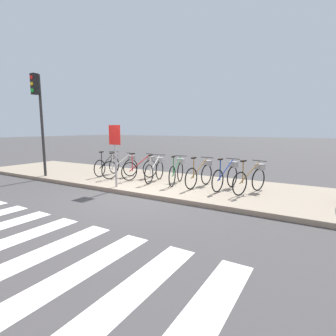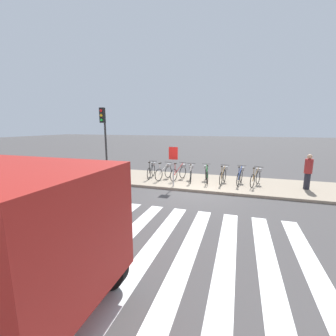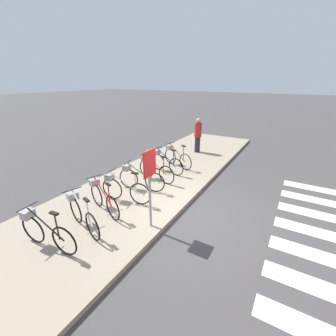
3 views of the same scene
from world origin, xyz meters
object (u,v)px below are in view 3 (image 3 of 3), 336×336
Objects in this scene: parked_bicycle_3 at (123,188)px; parked_bicycle_4 at (139,177)px; sign_post at (150,176)px; parked_bicycle_7 at (176,156)px; parked_bicycle_6 at (165,161)px; parked_bicycle_1 at (81,213)px; parked_bicycle_0 at (44,230)px; parked_bicycle_2 at (102,197)px; parked_bicycle_5 at (154,169)px; pedestrian at (198,135)px.

parked_bicycle_4 is at bearing 4.09° from parked_bicycle_3.
parked_bicycle_7 is at bearing 20.07° from sign_post.
parked_bicycle_1 is at bearing -177.98° from parked_bicycle_6.
sign_post reaches higher than parked_bicycle_1.
parked_bicycle_7 is at bearing -6.53° from parked_bicycle_6.
parked_bicycle_4 is 2.44m from parked_bicycle_7.
parked_bicycle_2 is at bearing 0.33° from parked_bicycle_0.
parked_bicycle_1 is 4.75m from parked_bicycle_7.
parked_bicycle_1 and parked_bicycle_7 have the same top height.
parked_bicycle_2 is 0.97× the size of parked_bicycle_3.
parked_bicycle_2 is 3.19m from parked_bicycle_6.
parked_bicycle_6 is at bearing -0.13° from parked_bicycle_2.
parked_bicycle_3 is at bearing -179.50° from parked_bicycle_7.
parked_bicycle_4 is 0.86m from parked_bicycle_5.
parked_bicycle_4 is (2.31, 0.09, 0.00)m from parked_bicycle_1.
parked_bicycle_2 is 0.96× the size of parked_bicycle_5.
pedestrian reaches higher than parked_bicycle_2.
parked_bicycle_3 is 3.27m from parked_bicycle_7.
parked_bicycle_2 is at bearing 10.44° from parked_bicycle_1.
parked_bicycle_5 is (3.17, 0.07, 0.00)m from parked_bicycle_1.
parked_bicycle_6 is (3.99, 0.14, 0.00)m from parked_bicycle_1.
parked_bicycle_0 is at bearing 139.21° from sign_post.
parked_bicycle_5 is at bearing -179.83° from pedestrian.
parked_bicycle_6 is (2.52, 0.11, 0.00)m from parked_bicycle_3.
sign_post is (-6.07, -1.44, 0.46)m from pedestrian.
parked_bicycle_7 is at bearing 0.50° from parked_bicycle_3.
parked_bicycle_2 is 0.78× the size of sign_post.
parked_bicycle_1 is 0.82m from parked_bicycle_2.
parked_bicycle_6 is 3.00m from pedestrian.
parked_bicycle_7 is (3.94, -0.09, 0.00)m from parked_bicycle_2.
pedestrian is at bearing 0.17° from parked_bicycle_5.
parked_bicycle_5 is (1.69, 0.05, 0.00)m from parked_bicycle_3.
parked_bicycle_0 and parked_bicycle_6 have the same top height.
parked_bicycle_4 is 0.99× the size of parked_bicycle_6.
parked_bicycle_2 is at bearing 178.64° from parked_bicycle_7.
parked_bicycle_3 and parked_bicycle_4 have the same top height.
parked_bicycle_0 and parked_bicycle_3 have the same top height.
parked_bicycle_6 is 0.76m from parked_bicycle_7.
parked_bicycle_0 is at bearing 179.59° from pedestrian.
parked_bicycle_3 is 0.81× the size of sign_post.
parked_bicycle_7 is at bearing -0.63° from parked_bicycle_5.
parked_bicycle_1 is 0.97× the size of parked_bicycle_5.
parked_bicycle_5 is at bearing 179.37° from parked_bicycle_7.
parked_bicycle_7 is (5.58, -0.08, 0.00)m from parked_bicycle_0.
parked_bicycle_4 is 0.99× the size of parked_bicycle_5.
parked_bicycle_7 is (3.27, 0.03, 0.00)m from parked_bicycle_3.
parked_bicycle_4 is (0.83, 0.06, 0.00)m from parked_bicycle_3.
pedestrian is at bearing 13.30° from sign_post.
parked_bicycle_5 is 1.05× the size of parked_bicycle_7.
parked_bicycle_3 is 5.51m from pedestrian.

